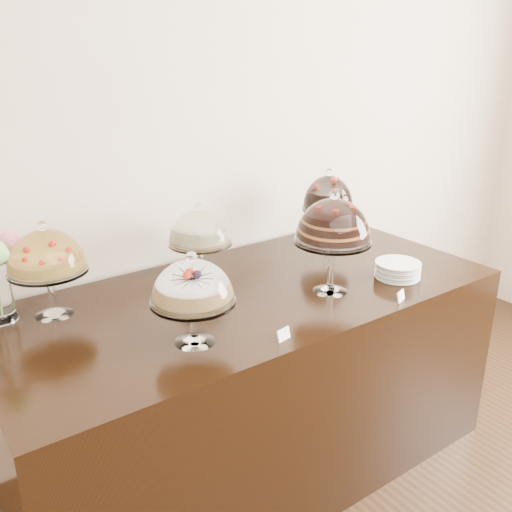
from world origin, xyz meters
TOP-DOWN VIEW (x-y plane):
  - wall_back at (0.00, 3.00)m, footprint 5.00×0.04m
  - display_counter at (-0.19, 2.45)m, footprint 2.20×1.00m
  - cake_stand_sugar_sponge at (-0.60, 2.21)m, footprint 0.30×0.30m
  - cake_stand_choco_layer at (0.10, 2.25)m, footprint 0.33×0.33m
  - cake_stand_cheesecake at (-0.24, 2.76)m, footprint 0.29×0.29m
  - cake_stand_dark_choco at (0.48, 2.69)m, footprint 0.27×0.27m
  - cake_stand_fruit_tart at (-0.94, 2.72)m, footprint 0.30×0.30m
  - plate_stack at (0.45, 2.18)m, footprint 0.20×0.20m
  - price_card_left at (-0.33, 2.03)m, footprint 0.06×0.03m
  - price_card_right at (0.27, 2.01)m, footprint 0.06×0.03m

SIDE VIEW (x-z plane):
  - display_counter at x=-0.19m, z-range 0.00..0.90m
  - price_card_left at x=-0.33m, z-range 0.90..0.94m
  - price_card_right at x=0.27m, z-range 0.90..0.94m
  - plate_stack at x=0.45m, z-range 0.90..0.97m
  - cake_stand_cheesecake at x=-0.24m, z-range 0.94..1.28m
  - cake_stand_sugar_sponge at x=-0.60m, z-range 0.94..1.29m
  - cake_stand_fruit_tart at x=-0.94m, z-range 0.96..1.34m
  - cake_stand_dark_choco at x=0.48m, z-range 0.96..1.37m
  - cake_stand_choco_layer at x=0.10m, z-range 0.98..1.42m
  - wall_back at x=0.00m, z-range 0.00..3.00m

